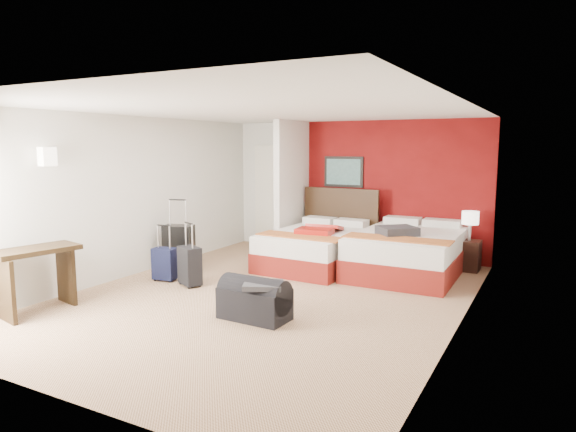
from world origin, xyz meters
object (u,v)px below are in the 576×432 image
Objects in this scene: bed_left at (317,249)px; suitcase_charcoal at (190,267)px; red_suitcase_open at (320,230)px; table_lamp at (470,226)px; bed_right at (408,253)px; desk at (38,280)px; duffel_bag at (255,302)px; suitcase_navy at (165,265)px; suitcase_black at (179,248)px; nightstand at (468,255)px.

bed_left is 2.27m from suitcase_charcoal.
table_lamp is at bearing 18.77° from red_suitcase_open.
table_lamp is (0.83, 0.67, 0.41)m from bed_right.
desk is at bearing -125.89° from red_suitcase_open.
red_suitcase_open is 2.71m from duffel_bag.
table_lamp is 1.01× the size of suitcase_navy.
table_lamp is 4.79m from suitcase_black.
duffel_bag is at bearing -87.93° from red_suitcase_open.
suitcase_black is 0.73m from suitcase_navy.
red_suitcase_open is at bearing 71.95° from desk.
suitcase_black is 0.87× the size of duffel_bag.
bed_right is 4.05× the size of suitcase_charcoal.
bed_left is 2.47× the size of duffel_bag.
red_suitcase_open reaches higher than bed_right.
bed_right is 2.81× the size of red_suitcase_open.
desk is (-2.13, -3.68, -0.25)m from red_suitcase_open.
suitcase_charcoal is 1.15× the size of suitcase_navy.
bed_left is 0.38m from red_suitcase_open.
suitcase_navy is at bearing 90.37° from desk.
desk is (-3.53, -4.02, 0.07)m from bed_right.
nightstand is 6.40m from desk.
suitcase_charcoal is at bearing -13.40° from suitcase_navy.
nightstand is 1.04× the size of table_lamp.
suitcase_navy is (-3.97, -2.84, -0.01)m from nightstand.
suitcase_charcoal is at bearing 75.55° from desk.
suitcase_black reaches higher than red_suitcase_open.
bed_right is 4.61× the size of table_lamp.
suitcase_black is (-4.25, -2.18, -0.39)m from table_lamp.
red_suitcase_open reaches higher than nightstand.
suitcase_black is at bearing 150.27° from duffel_bag.
suitcase_navy is at bearing -142.64° from nightstand.
bed_right is 2.71× the size of duffel_bag.
red_suitcase_open is (-1.40, -0.34, 0.32)m from bed_right.
suitcase_black is (-1.93, -1.26, 0.05)m from bed_left.
table_lamp is (2.32, 0.92, 0.44)m from bed_left.
suitcase_navy is (0.28, -0.67, -0.12)m from suitcase_black.
suitcase_navy is at bearing -158.83° from suitcase_charcoal.
suitcase_charcoal is (-1.23, -1.87, -0.38)m from red_suitcase_open.
suitcase_navy is 1.90m from desk.
table_lamp reaches higher than red_suitcase_open.
bed_left is 3.69× the size of suitcase_charcoal.
suitcase_charcoal is (0.80, -0.71, -0.08)m from suitcase_black.
nightstand is 4.50m from suitcase_charcoal.
duffel_bag is at bearing -115.09° from nightstand.
suitcase_charcoal is at bearing -129.13° from red_suitcase_open.
table_lamp reaches higher than nightstand.
suitcase_black is 1.49× the size of suitcase_navy.
suitcase_navy reaches higher than duffel_bag.
nightstand reaches higher than suitcase_navy.
table_lamp is (0.00, 0.00, 0.49)m from nightstand.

